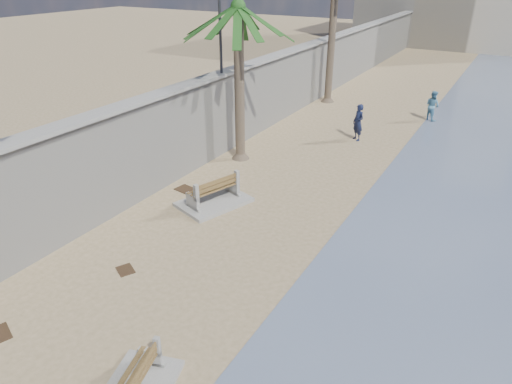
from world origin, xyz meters
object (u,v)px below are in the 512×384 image
at_px(bench_far, 213,193).
at_px(palm_mid, 238,8).
at_px(person_b, 433,104).
at_px(person_a, 358,120).
at_px(bench_near, 134,382).

bearing_deg(bench_far, palm_mid, 109.19).
bearing_deg(person_b, person_a, 96.23).
bearing_deg(person_b, bench_near, 118.17).
height_order(bench_near, person_a, person_a).
bearing_deg(bench_near, person_b, 86.31).
height_order(bench_far, person_a, person_a).
xyz_separation_m(palm_mid, person_a, (3.71, 4.92, -5.23)).
height_order(bench_far, person_b, person_b).
bearing_deg(person_a, person_b, 100.60).
bearing_deg(bench_far, person_b, 71.64).
relative_size(bench_near, person_b, 1.23).
height_order(palm_mid, person_a, palm_mid).
relative_size(bench_near, bench_far, 0.78).
relative_size(palm_mid, person_a, 3.52).
bearing_deg(bench_near, palm_mid, 112.23).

